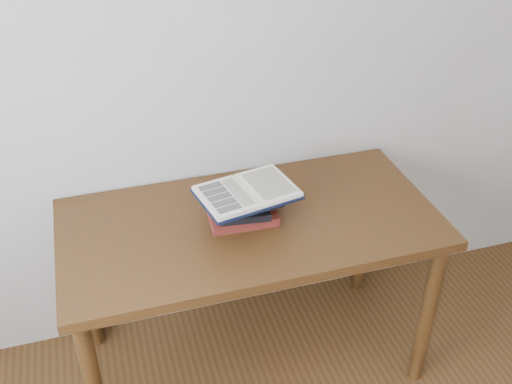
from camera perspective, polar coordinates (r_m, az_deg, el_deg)
name	(u,v)px	position (r m, az deg, el deg)	size (l,w,h in m)	color
room_shell	(505,310)	(0.70, 22.66, -10.30)	(3.54, 3.54, 2.62)	silver
desk	(250,240)	(2.30, -0.53, -4.62)	(1.41, 0.71, 0.76)	#472D11
book_stack	(243,206)	(2.21, -1.29, -1.31)	(0.28, 0.19, 0.13)	maroon
open_book	(247,192)	(2.14, -0.84, -0.01)	(0.38, 0.30, 0.03)	black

